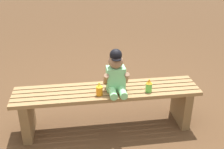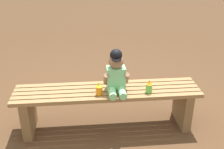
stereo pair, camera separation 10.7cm
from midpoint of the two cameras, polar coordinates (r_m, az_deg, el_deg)
The scene contains 5 objects.
ground_plane at distance 2.80m, azimuth 0.18°, elevation -10.73°, with size 16.00×16.00×0.00m, color #4C331E.
park_bench at distance 2.64m, azimuth 0.19°, elevation -5.68°, with size 1.75×0.36×0.42m.
child_figure at distance 2.48m, azimuth 2.11°, elevation 0.21°, with size 0.23×0.27×0.40m.
sippy_cup_left at distance 2.46m, azimuth -1.47°, elevation -3.06°, with size 0.06×0.06×0.12m.
sippy_cup_right at distance 2.53m, azimuth 8.95°, elevation -2.54°, with size 0.06×0.06×0.12m.
Camera 2 is at (-0.17, -2.25, 1.67)m, focal length 43.85 mm.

